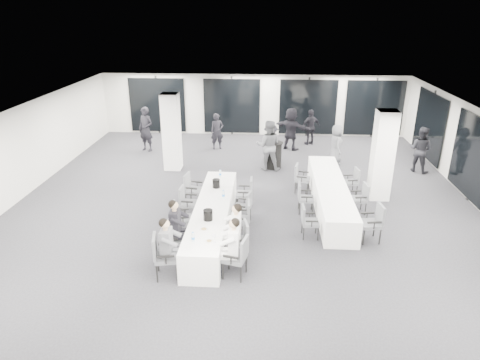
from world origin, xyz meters
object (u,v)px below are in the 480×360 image
object	(u,v)px
chair_side_left_mid	(303,196)
chair_main_right_second	(240,238)
chair_main_left_near	(162,254)
chair_side_left_near	(308,220)
chair_main_left_far	(192,187)
chair_side_left_far	(300,176)
chair_side_right_mid	(361,196)
standing_guest_e	(336,142)
ice_bucket_near	(208,215)
chair_main_right_fourth	(245,205)
standing_guest_g	(146,126)
banquet_table_main	(213,218)
cocktail_table	(273,155)
ice_bucket_far	(216,183)
chair_main_right_mid	(243,217)
standing_guest_c	(271,141)
banquet_table_side	(330,195)
standing_guest_d	(311,125)
standing_guest_b	(268,142)
chair_main_left_fourth	(186,200)
standing_guest_f	(291,126)
chair_main_left_mid	(180,216)
chair_side_right_near	(374,220)
chair_main_right_near	(238,255)
chair_side_right_far	(353,180)
standing_guest_h	(421,146)
chair_main_right_far	(247,192)
standing_guest_a	(217,129)

from	to	relation	value
chair_side_left_mid	chair_main_right_second	bearing A→B (deg)	-31.62
chair_main_left_near	chair_side_left_near	distance (m)	3.90
chair_main_left_far	chair_side_left_far	size ratio (longest dim) A/B	1.06
chair_side_right_mid	standing_guest_e	world-z (taller)	standing_guest_e
chair_main_left_near	ice_bucket_near	bearing A→B (deg)	136.99
chair_main_right_fourth	chair_side_left_mid	world-z (taller)	chair_main_right_fourth
standing_guest_g	banquet_table_main	bearing A→B (deg)	-38.48
cocktail_table	ice_bucket_far	xyz separation A→B (m)	(-1.68, -3.80, 0.37)
chair_main_right_mid	standing_guest_c	world-z (taller)	standing_guest_c
ice_bucket_near	ice_bucket_far	world-z (taller)	ice_bucket_near
standing_guest_g	banquet_table_side	bearing A→B (deg)	-12.45
chair_main_left_near	standing_guest_d	bearing A→B (deg)	147.03
standing_guest_b	ice_bucket_far	world-z (taller)	standing_guest_b
chair_main_right_mid	chair_side_left_near	size ratio (longest dim) A/B	1.12
banquet_table_main	banquet_table_side	bearing A→B (deg)	27.73
chair_main_left_fourth	standing_guest_d	world-z (taller)	standing_guest_d
chair_main_left_fourth	chair_side_left_near	size ratio (longest dim) A/B	1.06
standing_guest_f	chair_main_left_mid	bearing A→B (deg)	100.07
banquet_table_main	ice_bucket_far	size ratio (longest dim) A/B	20.08
standing_guest_d	chair_side_left_near	bearing A→B (deg)	59.09
chair_side_right_near	chair_side_right_mid	distance (m)	1.62
banquet_table_side	chair_main_right_mid	world-z (taller)	chair_main_right_mid
banquet_table_main	chair_side_right_mid	distance (m)	4.38
chair_main_right_near	standing_guest_e	world-z (taller)	standing_guest_e
chair_side_left_mid	chair_main_right_mid	bearing A→B (deg)	-45.95
chair_side_right_far	standing_guest_h	bearing A→B (deg)	-60.17
chair_side_right_far	chair_main_left_fourth	bearing A→B (deg)	102.13
chair_side_right_far	standing_guest_c	xyz separation A→B (m)	(-2.60, 3.00, 0.35)
chair_side_right_mid	ice_bucket_near	distance (m)	4.71
chair_main_right_far	chair_main_left_fourth	bearing A→B (deg)	113.65
chair_side_left_mid	chair_main_right_fourth	bearing A→B (deg)	-63.90
banquet_table_main	cocktail_table	size ratio (longest dim) A/B	5.08
ice_bucket_far	standing_guest_e	bearing A→B (deg)	47.42
banquet_table_main	standing_guest_h	world-z (taller)	standing_guest_h
chair_main_left_far	banquet_table_side	bearing A→B (deg)	101.38
standing_guest_g	standing_guest_e	bearing A→B (deg)	15.10
standing_guest_d	standing_guest_h	world-z (taller)	standing_guest_h
banquet_table_side	standing_guest_g	xyz separation A→B (m)	(-6.94, 5.03, 0.67)
chair_side_right_mid	standing_guest_a	world-z (taller)	standing_guest_a
chair_main_right_near	standing_guest_f	size ratio (longest dim) A/B	0.49
chair_main_right_near	chair_main_right_far	world-z (taller)	chair_main_right_near
chair_main_right_fourth	chair_main_right_far	size ratio (longest dim) A/B	0.99
chair_main_right_fourth	chair_side_right_mid	world-z (taller)	chair_main_right_fourth
chair_main_right_near	chair_main_right_second	bearing A→B (deg)	14.06
chair_main_right_near	chair_side_right_far	size ratio (longest dim) A/B	1.12
chair_side_left_mid	ice_bucket_near	size ratio (longest dim) A/B	3.39
chair_side_right_near	standing_guest_g	distance (m)	10.48
banquet_table_side	chair_main_right_mid	xyz separation A→B (m)	(-2.49, -1.99, 0.19)
chair_main_right_far	cocktail_table	bearing A→B (deg)	-12.91
chair_main_left_fourth	chair_side_right_far	bearing A→B (deg)	115.04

